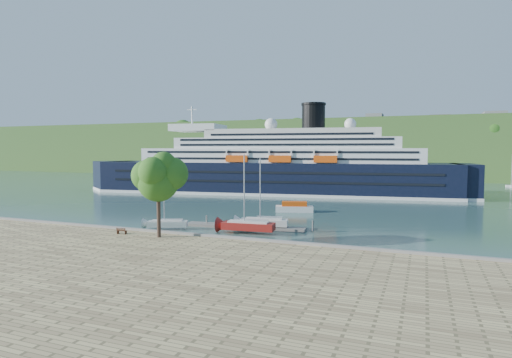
{
  "coord_description": "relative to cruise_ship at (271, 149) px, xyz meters",
  "views": [
    {
      "loc": [
        30.15,
        -46.41,
        11.76
      ],
      "look_at": [
        -0.09,
        30.0,
        6.02
      ],
      "focal_mm": 30.0,
      "sensor_mm": 36.0,
      "label": 1
    }
  ],
  "objects": [
    {
      "name": "ground",
      "position": [
        7.59,
        -59.71,
        -11.79
      ],
      "size": [
        400.0,
        400.0,
        0.0
      ],
      "primitive_type": "plane",
      "color": "#2B4C46",
      "rests_on": "ground"
    },
    {
      "name": "far_hillside",
      "position": [
        7.59,
        85.29,
        0.21
      ],
      "size": [
        400.0,
        50.0,
        24.0
      ],
      "primitive_type": "cube",
      "color": "#305622",
      "rests_on": "ground"
    },
    {
      "name": "quay_coping",
      "position": [
        7.59,
        -59.91,
        -10.64
      ],
      "size": [
        220.0,
        0.5,
        0.3
      ],
      "primitive_type": "cube",
      "color": "slate",
      "rests_on": "promenade"
    },
    {
      "name": "cruise_ship",
      "position": [
        0.0,
        0.0,
        0.0
      ],
      "size": [
        106.1,
        29.48,
        23.58
      ],
      "primitive_type": null,
      "rotation": [
        0.0,
        0.0,
        0.14
      ],
      "color": "black",
      "rests_on": "ground"
    },
    {
      "name": "park_bench",
      "position": [
        2.09,
        -62.44,
        -10.36
      ],
      "size": [
        1.4,
        0.71,
        0.86
      ],
      "primitive_type": null,
      "rotation": [
        0.0,
        0.0,
        0.13
      ],
      "color": "#492514",
      "rests_on": "promenade"
    },
    {
      "name": "promenade_tree",
      "position": [
        7.61,
        -62.33,
        -5.14
      ],
      "size": [
        6.82,
        6.82,
        11.29
      ],
      "primitive_type": null,
      "color": "#295B18",
      "rests_on": "promenade"
    },
    {
      "name": "floating_pontoon",
      "position": [
        12.95,
        -48.05,
        -11.58
      ],
      "size": [
        18.54,
        3.79,
        0.41
      ],
      "primitive_type": null,
      "rotation": [
        0.0,
        0.0,
        0.08
      ],
      "color": "gray",
      "rests_on": "ground"
    },
    {
      "name": "sailboat_white_near",
      "position": [
        2.87,
        -53.27,
        -7.65
      ],
      "size": [
        6.6,
        4.08,
        8.28
      ],
      "primitive_type": null,
      "rotation": [
        0.0,
        0.0,
        0.39
      ],
      "color": "silver",
      "rests_on": "ground"
    },
    {
      "name": "sailboat_red",
      "position": [
        15.11,
        -51.87,
        -6.53
      ],
      "size": [
        8.34,
        3.09,
        10.52
      ],
      "primitive_type": null,
      "rotation": [
        0.0,
        0.0,
        0.1
      ],
      "color": "maroon",
      "rests_on": "ground"
    },
    {
      "name": "sailboat_white_far",
      "position": [
        15.95,
        -47.92,
        -6.8
      ],
      "size": [
        8.01,
        3.84,
        9.98
      ],
      "primitive_type": null,
      "rotation": [
        0.0,
        0.0,
        0.23
      ],
      "color": "silver",
      "rests_on": "ground"
    },
    {
      "name": "tender_launch",
      "position": [
        15.12,
        -29.36,
        -10.81
      ],
      "size": [
        7.46,
        4.4,
        1.95
      ],
      "primitive_type": null,
      "rotation": [
        0.0,
        0.0,
        0.3
      ],
      "color": "#D9490C",
      "rests_on": "ground"
    }
  ]
}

